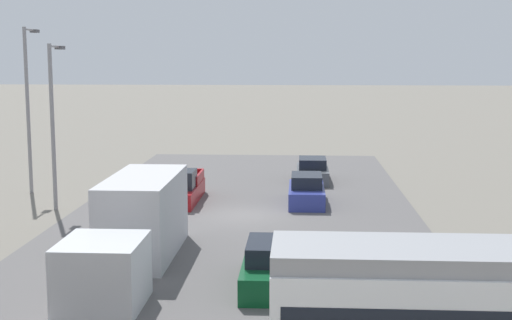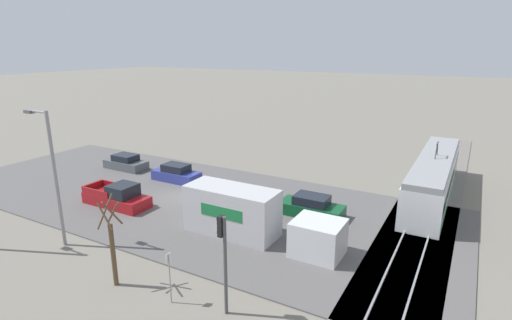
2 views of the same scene
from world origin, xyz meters
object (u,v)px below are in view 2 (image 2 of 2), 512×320
object	(u,v)px
box_truck	(251,217)
street_lamp_mid_block	(52,170)
sedan_car_1	(126,163)
traffic_light_pole	(223,251)
pickup_truck	(118,197)
no_parking_sign	(169,274)
sedan_car_0	(176,174)
light_rail_tram	(433,178)
street_tree	(112,246)
sedan_car_2	(311,207)

from	to	relation	value
box_truck	street_lamp_mid_block	xyz separation A→B (m)	(6.25, -9.68, 3.25)
sedan_car_1	traffic_light_pole	size ratio (longest dim) A/B	0.92
box_truck	pickup_truck	world-z (taller)	box_truck
traffic_light_pole	no_parking_sign	world-z (taller)	traffic_light_pole
pickup_truck	sedan_car_0	bearing A→B (deg)	179.26
sedan_car_0	traffic_light_pole	bearing A→B (deg)	46.46
light_rail_tram	sedan_car_0	bearing A→B (deg)	-71.46
street_lamp_mid_block	box_truck	bearing A→B (deg)	122.85
light_rail_tram	traffic_light_pole	world-z (taller)	traffic_light_pole
pickup_truck	street_lamp_mid_block	size ratio (longest dim) A/B	0.65
pickup_truck	street_tree	distance (m)	10.92
box_truck	no_parking_sign	bearing A→B (deg)	-0.28
light_rail_tram	no_parking_sign	bearing A→B (deg)	-23.74
traffic_light_pole	street_tree	world-z (taller)	street_tree
sedan_car_1	street_lamp_mid_block	size ratio (longest dim) A/B	0.53
pickup_truck	street_tree	bearing A→B (deg)	47.06
sedan_car_0	box_truck	bearing A→B (deg)	60.87
light_rail_tram	sedan_car_1	bearing A→B (deg)	-76.69
pickup_truck	sedan_car_1	distance (m)	9.67
pickup_truck	light_rail_tram	bearing A→B (deg)	123.39
light_rail_tram	no_parking_sign	xyz separation A→B (m)	(20.61, -9.06, -0.13)
light_rail_tram	sedan_car_1	distance (m)	27.78
sedan_car_1	box_truck	bearing A→B (deg)	-110.47
box_truck	light_rail_tram	bearing A→B (deg)	145.44
street_tree	no_parking_sign	distance (m)	3.47
sedan_car_0	traffic_light_pole	size ratio (longest dim) A/B	0.93
light_rail_tram	sedan_car_2	xyz separation A→B (m)	(8.09, -7.00, -0.98)
box_truck	traffic_light_pole	bearing A→B (deg)	20.53
pickup_truck	no_parking_sign	xyz separation A→B (m)	(7.16, 11.34, 0.80)
traffic_light_pole	pickup_truck	bearing A→B (deg)	-115.12
traffic_light_pole	light_rail_tram	bearing A→B (deg)	162.13
pickup_truck	no_parking_sign	distance (m)	13.43
light_rail_tram	traffic_light_pole	bearing A→B (deg)	-17.87
box_truck	pickup_truck	size ratio (longest dim) A/B	1.91
light_rail_tram	street_tree	size ratio (longest dim) A/B	3.31
traffic_light_pole	street_lamp_mid_block	world-z (taller)	street_lamp_mid_block
light_rail_tram	street_lamp_mid_block	bearing A→B (deg)	-44.02
pickup_truck	traffic_light_pole	bearing A→B (deg)	64.88
light_rail_tram	sedan_car_1	xyz separation A→B (m)	(6.39, -27.02, -1.01)
light_rail_tram	pickup_truck	xyz separation A→B (m)	(13.45, -20.40, -0.93)
traffic_light_pole	sedan_car_1	bearing A→B (deg)	-123.48
sedan_car_0	sedan_car_1	bearing A→B (deg)	-93.61
sedan_car_1	street_lamp_mid_block	bearing A→B (deg)	-147.32
light_rail_tram	traffic_light_pole	size ratio (longest dim) A/B	3.32
traffic_light_pole	street_tree	size ratio (longest dim) A/B	1.00
light_rail_tram	pickup_truck	size ratio (longest dim) A/B	2.94
box_truck	no_parking_sign	size ratio (longest dim) A/B	3.99
no_parking_sign	street_tree	bearing A→B (deg)	-86.26
pickup_truck	traffic_light_pole	size ratio (longest dim) A/B	1.13
box_truck	street_lamp_mid_block	world-z (taller)	street_lamp_mid_block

